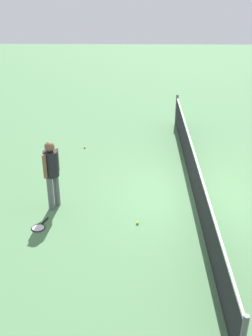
{
  "coord_description": "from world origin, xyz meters",
  "views": [
    {
      "loc": [
        9.11,
        -1.57,
        5.41
      ],
      "look_at": [
        0.32,
        -1.71,
        0.9
      ],
      "focal_mm": 44.46,
      "sensor_mm": 36.0,
      "label": 1
    }
  ],
  "objects_px": {
    "player_near_side": "(52,169)",
    "tennis_racket_near_player": "(39,227)",
    "tennis_ball_midcourt": "(85,147)",
    "tennis_ball_by_net": "(137,223)"
  },
  "relations": [
    {
      "from": "player_near_side",
      "to": "tennis_ball_midcourt",
      "type": "height_order",
      "value": "player_near_side"
    },
    {
      "from": "tennis_racket_near_player",
      "to": "player_near_side",
      "type": "bearing_deg",
      "value": 166.6
    },
    {
      "from": "tennis_racket_near_player",
      "to": "tennis_ball_midcourt",
      "type": "height_order",
      "value": "tennis_ball_midcourt"
    },
    {
      "from": "tennis_ball_midcourt",
      "to": "player_near_side",
      "type": "bearing_deg",
      "value": -6.05
    },
    {
      "from": "tennis_ball_by_net",
      "to": "tennis_racket_near_player",
      "type": "bearing_deg",
      "value": -85.57
    },
    {
      "from": "player_near_side",
      "to": "tennis_racket_near_player",
      "type": "distance_m",
      "value": 1.34
    },
    {
      "from": "player_near_side",
      "to": "tennis_ball_by_net",
      "type": "xyz_separation_m",
      "value": [
        0.71,
        1.99,
        -0.98
      ]
    },
    {
      "from": "tennis_racket_near_player",
      "to": "tennis_ball_by_net",
      "type": "xyz_separation_m",
      "value": [
        -0.17,
        2.2,
        0.02
      ]
    },
    {
      "from": "player_near_side",
      "to": "tennis_ball_midcourt",
      "type": "bearing_deg",
      "value": 173.95
    },
    {
      "from": "tennis_ball_by_net",
      "to": "tennis_ball_midcourt",
      "type": "height_order",
      "value": "same"
    }
  ]
}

